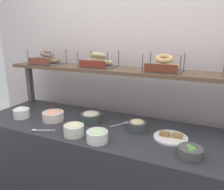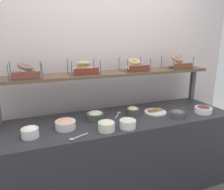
{
  "view_description": "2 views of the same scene",
  "coord_description": "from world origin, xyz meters",
  "px_view_note": "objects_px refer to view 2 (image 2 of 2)",
  "views": [
    {
      "loc": [
        0.62,
        -1.42,
        1.55
      ],
      "look_at": [
        -0.08,
        0.1,
        1.09
      ],
      "focal_mm": 34.58,
      "sensor_mm": 36.0,
      "label": 1
    },
    {
      "loc": [
        -0.8,
        -1.85,
        1.65
      ],
      "look_at": [
        -0.06,
        0.07,
        1.08
      ],
      "focal_mm": 33.99,
      "sensor_mm": 36.0,
      "label": 2
    }
  ],
  "objects_px": {
    "bowl_hummus": "(133,111)",
    "bagel_basket_sesame": "(134,67)",
    "serving_spoon_by_edge": "(118,114)",
    "bagel_basket_everything": "(177,64)",
    "bowl_tuna_salad": "(95,116)",
    "bowl_cream_cheese": "(30,132)",
    "bowl_chocolate_spread": "(203,109)",
    "serving_spoon_near_plate": "(76,138)",
    "bagel_basket_plain": "(83,69)",
    "serving_plate_white": "(155,112)",
    "bowl_lox_spread": "(65,124)",
    "bowl_veggie_mix": "(178,114)",
    "bowl_scallion_spread": "(128,123)",
    "bowl_potato_salad": "(106,125)",
    "bagel_basket_poppy": "(26,73)"
  },
  "relations": [
    {
      "from": "serving_plate_white",
      "to": "bagel_basket_plain",
      "type": "relative_size",
      "value": 0.79
    },
    {
      "from": "bowl_potato_salad",
      "to": "bagel_basket_sesame",
      "type": "height_order",
      "value": "bagel_basket_sesame"
    },
    {
      "from": "bagel_basket_everything",
      "to": "bagel_basket_plain",
      "type": "bearing_deg",
      "value": 179.07
    },
    {
      "from": "bowl_chocolate_spread",
      "to": "bowl_cream_cheese",
      "type": "xyz_separation_m",
      "value": [
        -1.76,
        0.06,
        0.01
      ]
    },
    {
      "from": "bowl_cream_cheese",
      "to": "serving_plate_white",
      "type": "height_order",
      "value": "bowl_cream_cheese"
    },
    {
      "from": "bagel_basket_sesame",
      "to": "bowl_cream_cheese",
      "type": "bearing_deg",
      "value": -160.75
    },
    {
      "from": "bagel_basket_poppy",
      "to": "bagel_basket_everything",
      "type": "distance_m",
      "value": 1.7
    },
    {
      "from": "bowl_lox_spread",
      "to": "bowl_veggie_mix",
      "type": "xyz_separation_m",
      "value": [
        1.12,
        -0.12,
        -0.01
      ]
    },
    {
      "from": "bagel_basket_poppy",
      "to": "bagel_basket_everything",
      "type": "xyz_separation_m",
      "value": [
        1.7,
        0.01,
        -0.0
      ]
    },
    {
      "from": "bowl_chocolate_spread",
      "to": "bagel_basket_poppy",
      "type": "distance_m",
      "value": 1.85
    },
    {
      "from": "bowl_potato_salad",
      "to": "bowl_hummus",
      "type": "distance_m",
      "value": 0.47
    },
    {
      "from": "serving_spoon_near_plate",
      "to": "bagel_basket_sesame",
      "type": "distance_m",
      "value": 1.08
    },
    {
      "from": "bowl_potato_salad",
      "to": "bowl_chocolate_spread",
      "type": "relative_size",
      "value": 0.82
    },
    {
      "from": "bowl_chocolate_spread",
      "to": "bowl_potato_salad",
      "type": "bearing_deg",
      "value": -177.56
    },
    {
      "from": "bowl_potato_salad",
      "to": "bagel_basket_plain",
      "type": "distance_m",
      "value": 0.67
    },
    {
      "from": "serving_spoon_by_edge",
      "to": "bagel_basket_poppy",
      "type": "xyz_separation_m",
      "value": [
        -0.87,
        0.15,
        0.47
      ]
    },
    {
      "from": "bowl_lox_spread",
      "to": "serving_plate_white",
      "type": "relative_size",
      "value": 0.76
    },
    {
      "from": "bowl_tuna_salad",
      "to": "serving_spoon_by_edge",
      "type": "xyz_separation_m",
      "value": [
        0.27,
        0.05,
        -0.04
      ]
    },
    {
      "from": "bowl_hummus",
      "to": "bowl_cream_cheese",
      "type": "xyz_separation_m",
      "value": [
        -1.02,
        -0.16,
        0.0
      ]
    },
    {
      "from": "bowl_potato_salad",
      "to": "bagel_basket_plain",
      "type": "height_order",
      "value": "bagel_basket_plain"
    },
    {
      "from": "bowl_scallion_spread",
      "to": "bagel_basket_everything",
      "type": "bearing_deg",
      "value": 29.92
    },
    {
      "from": "bowl_cream_cheese",
      "to": "serving_spoon_near_plate",
      "type": "distance_m",
      "value": 0.38
    },
    {
      "from": "bowl_cream_cheese",
      "to": "serving_plate_white",
      "type": "distance_m",
      "value": 1.28
    },
    {
      "from": "bowl_cream_cheese",
      "to": "bowl_scallion_spread",
      "type": "bearing_deg",
      "value": -8.35
    },
    {
      "from": "bowl_hummus",
      "to": "bagel_basket_sesame",
      "type": "height_order",
      "value": "bagel_basket_sesame"
    },
    {
      "from": "bowl_hummus",
      "to": "bowl_chocolate_spread",
      "type": "bearing_deg",
      "value": -16.44
    },
    {
      "from": "bowl_hummus",
      "to": "bowl_cream_cheese",
      "type": "bearing_deg",
      "value": -171.06
    },
    {
      "from": "bowl_lox_spread",
      "to": "bowl_cream_cheese",
      "type": "relative_size",
      "value": 1.3
    },
    {
      "from": "bowl_cream_cheese",
      "to": "bowl_tuna_salad",
      "type": "bearing_deg",
      "value": 15.7
    },
    {
      "from": "bowl_hummus",
      "to": "bowl_lox_spread",
      "type": "bearing_deg",
      "value": -172.4
    },
    {
      "from": "serving_spoon_by_edge",
      "to": "bagel_basket_everything",
      "type": "bearing_deg",
      "value": 11.04
    },
    {
      "from": "bowl_cream_cheese",
      "to": "bagel_basket_poppy",
      "type": "distance_m",
      "value": 0.57
    },
    {
      "from": "bowl_chocolate_spread",
      "to": "serving_spoon_near_plate",
      "type": "xyz_separation_m",
      "value": [
        -1.41,
        -0.1,
        -0.03
      ]
    },
    {
      "from": "bagel_basket_plain",
      "to": "bowl_hummus",
      "type": "bearing_deg",
      "value": -28.37
    },
    {
      "from": "bowl_lox_spread",
      "to": "serving_plate_white",
      "type": "xyz_separation_m",
      "value": [
        0.98,
        0.07,
        -0.04
      ]
    },
    {
      "from": "bowl_scallion_spread",
      "to": "bagel_basket_plain",
      "type": "xyz_separation_m",
      "value": [
        -0.26,
        0.53,
        0.43
      ]
    },
    {
      "from": "serving_plate_white",
      "to": "bagel_basket_poppy",
      "type": "relative_size",
      "value": 0.83
    },
    {
      "from": "bowl_cream_cheese",
      "to": "bagel_basket_everything",
      "type": "distance_m",
      "value": 1.8
    },
    {
      "from": "bowl_tuna_salad",
      "to": "bowl_veggie_mix",
      "type": "bearing_deg",
      "value": -15.82
    },
    {
      "from": "bowl_chocolate_spread",
      "to": "bagel_basket_sesame",
      "type": "bearing_deg",
      "value": 143.47
    },
    {
      "from": "bowl_potato_salad",
      "to": "bagel_basket_everything",
      "type": "bearing_deg",
      "value": 24.52
    },
    {
      "from": "serving_plate_white",
      "to": "bowl_chocolate_spread",
      "type": "bearing_deg",
      "value": -21.52
    },
    {
      "from": "bowl_lox_spread",
      "to": "bowl_potato_salad",
      "type": "distance_m",
      "value": 0.37
    },
    {
      "from": "bowl_veggie_mix",
      "to": "bagel_basket_plain",
      "type": "bearing_deg",
      "value": 151.56
    },
    {
      "from": "bowl_hummus",
      "to": "bagel_basket_everything",
      "type": "height_order",
      "value": "bagel_basket_everything"
    },
    {
      "from": "bagel_basket_plain",
      "to": "serving_spoon_by_edge",
      "type": "bearing_deg",
      "value": -29.85
    },
    {
      "from": "bowl_tuna_salad",
      "to": "serving_plate_white",
      "type": "height_order",
      "value": "bowl_tuna_salad"
    },
    {
      "from": "serving_plate_white",
      "to": "serving_spoon_near_plate",
      "type": "bearing_deg",
      "value": -162.66
    },
    {
      "from": "bowl_cream_cheese",
      "to": "bagel_basket_poppy",
      "type": "xyz_separation_m",
      "value": [
        0.01,
        0.38,
        0.43
      ]
    },
    {
      "from": "bowl_tuna_salad",
      "to": "bowl_hummus",
      "type": "bearing_deg",
      "value": -1.53
    }
  ]
}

